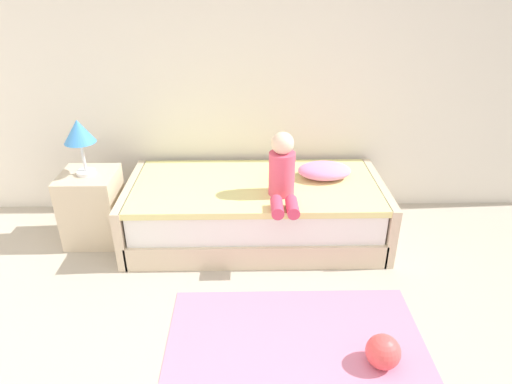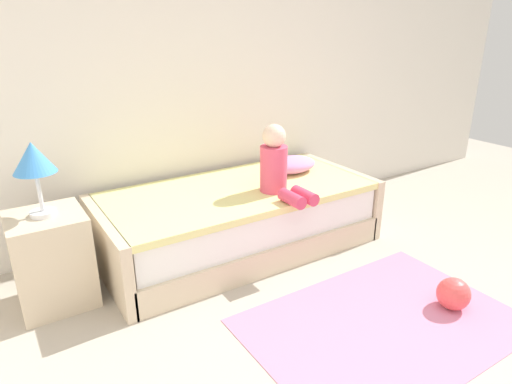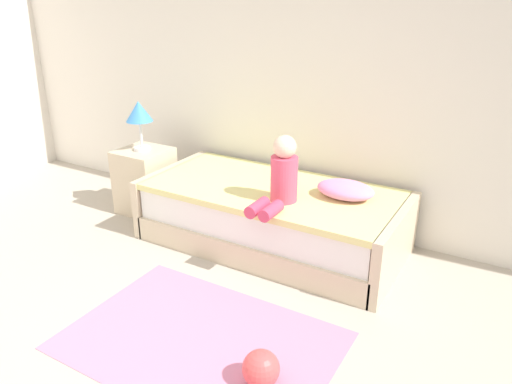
{
  "view_description": "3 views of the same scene",
  "coord_description": "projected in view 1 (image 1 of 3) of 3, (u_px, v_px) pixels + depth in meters",
  "views": [
    {
      "loc": [
        -0.25,
        -1.28,
        2.1
      ],
      "look_at": [
        -0.2,
        1.75,
        0.55
      ],
      "focal_mm": 31.44,
      "sensor_mm": 36.0,
      "label": 1
    },
    {
      "loc": [
        -1.79,
        -0.75,
        1.68
      ],
      "look_at": [
        -0.2,
        1.75,
        0.55
      ],
      "focal_mm": 31.32,
      "sensor_mm": 36.0,
      "label": 2
    },
    {
      "loc": [
        1.52,
        -1.18,
        1.95
      ],
      "look_at": [
        -0.2,
        1.75,
        0.55
      ],
      "focal_mm": 34.35,
      "sensor_mm": 36.0,
      "label": 3
    }
  ],
  "objects": [
    {
      "name": "bed",
      "position": [
        255.0,
        211.0,
        3.77
      ],
      "size": [
        2.11,
        1.0,
        0.5
      ],
      "color": "beige",
      "rests_on": "ground"
    },
    {
      "name": "child_figure",
      "position": [
        283.0,
        172.0,
        3.36
      ],
      "size": [
        0.2,
        0.51,
        0.5
      ],
      "color": "#E04C6B",
      "rests_on": "bed"
    },
    {
      "name": "area_rug",
      "position": [
        297.0,
        350.0,
        2.72
      ],
      "size": [
        1.6,
        1.1,
        0.01
      ],
      "primitive_type": "cube",
      "color": "pink",
      "rests_on": "ground"
    },
    {
      "name": "wall_rear",
      "position": [
        278.0,
        50.0,
        3.75
      ],
      "size": [
        7.2,
        0.1,
        2.9
      ],
      "primitive_type": "cube",
      "color": "silver",
      "rests_on": "ground"
    },
    {
      "name": "toy_ball",
      "position": [
        383.0,
        352.0,
        2.58
      ],
      "size": [
        0.2,
        0.2,
        0.2
      ],
      "primitive_type": "sphere",
      "color": "#E54C4C",
      "rests_on": "ground"
    },
    {
      "name": "table_lamp",
      "position": [
        79.0,
        134.0,
        3.42
      ],
      "size": [
        0.24,
        0.24,
        0.45
      ],
      "color": "silver",
      "rests_on": "nightstand"
    },
    {
      "name": "nightstand",
      "position": [
        93.0,
        207.0,
        3.71
      ],
      "size": [
        0.44,
        0.44,
        0.6
      ],
      "primitive_type": "cube",
      "color": "beige",
      "rests_on": "ground"
    },
    {
      "name": "pillow",
      "position": [
        324.0,
        171.0,
        3.72
      ],
      "size": [
        0.44,
        0.3,
        0.13
      ],
      "primitive_type": "ellipsoid",
      "color": "#EA8CC6",
      "rests_on": "bed"
    }
  ]
}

